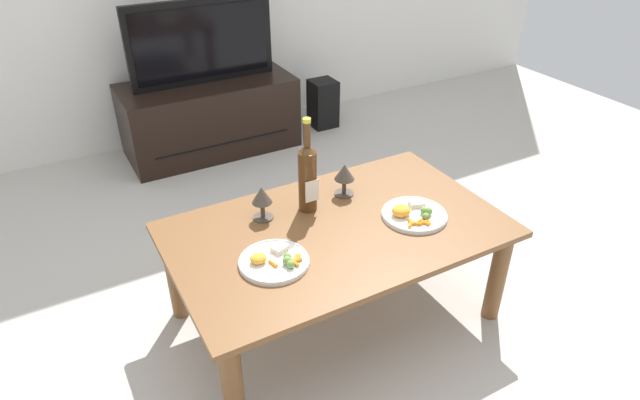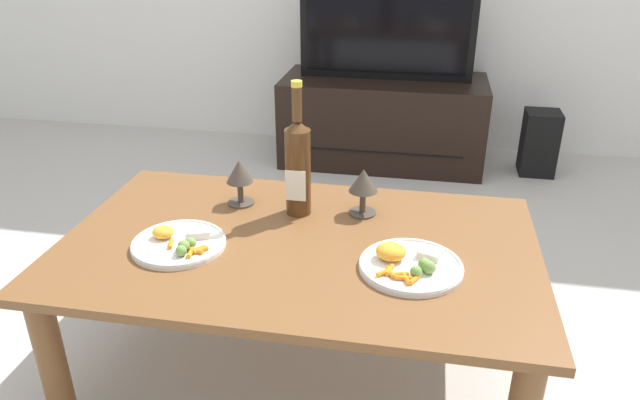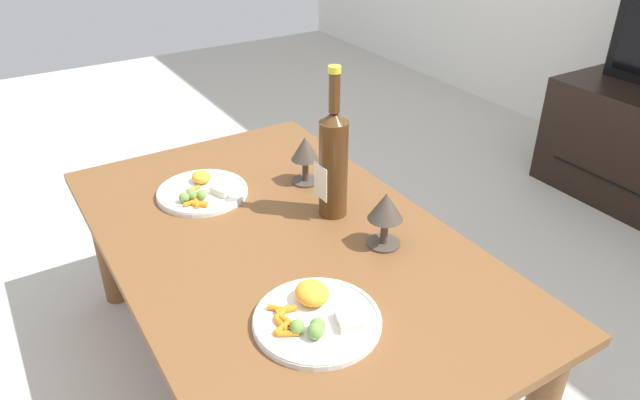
# 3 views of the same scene
# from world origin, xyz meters

# --- Properties ---
(ground_plane) EXTENTS (6.40, 6.40, 0.00)m
(ground_plane) POSITION_xyz_m (0.00, 0.00, 0.00)
(ground_plane) COLOR #B7B2A8
(dining_table) EXTENTS (1.27, 0.77, 0.45)m
(dining_table) POSITION_xyz_m (0.00, 0.00, 0.38)
(dining_table) COLOR brown
(dining_table) RESTS_ON ground_plane
(tv_stand) EXTENTS (1.08, 0.50, 0.46)m
(tv_stand) POSITION_xyz_m (0.08, 1.76, 0.23)
(tv_stand) COLOR black
(tv_stand) RESTS_ON ground_plane
(tv_screen) EXTENTS (0.90, 0.05, 0.50)m
(tv_screen) POSITION_xyz_m (0.08, 1.76, 0.71)
(tv_screen) COLOR black
(tv_screen) RESTS_ON tv_stand
(floor_speaker) EXTENTS (0.18, 0.18, 0.34)m
(floor_speaker) POSITION_xyz_m (0.91, 1.73, 0.17)
(floor_speaker) COLOR black
(floor_speaker) RESTS_ON ground_plane
(wine_bottle) EXTENTS (0.07, 0.08, 0.39)m
(wine_bottle) POSITION_xyz_m (-0.04, 0.17, 0.60)
(wine_bottle) COLOR #4C2D14
(wine_bottle) RESTS_ON dining_table
(goblet_left) EXTENTS (0.08, 0.08, 0.14)m
(goblet_left) POSITION_xyz_m (-0.22, 0.20, 0.54)
(goblet_left) COLOR #473D33
(goblet_left) RESTS_ON dining_table
(goblet_right) EXTENTS (0.08, 0.08, 0.14)m
(goblet_right) POSITION_xyz_m (0.15, 0.20, 0.54)
(goblet_right) COLOR #473D33
(goblet_right) RESTS_ON dining_table
(dinner_plate_left) EXTENTS (0.25, 0.25, 0.04)m
(dinner_plate_left) POSITION_xyz_m (-0.30, -0.08, 0.46)
(dinner_plate_left) COLOR white
(dinner_plate_left) RESTS_ON dining_table
(dinner_plate_right) EXTENTS (0.26, 0.26, 0.05)m
(dinner_plate_right) POSITION_xyz_m (0.30, -0.08, 0.46)
(dinner_plate_right) COLOR white
(dinner_plate_right) RESTS_ON dining_table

